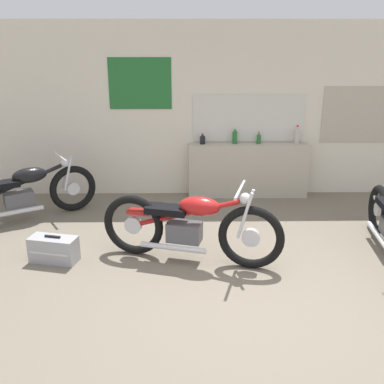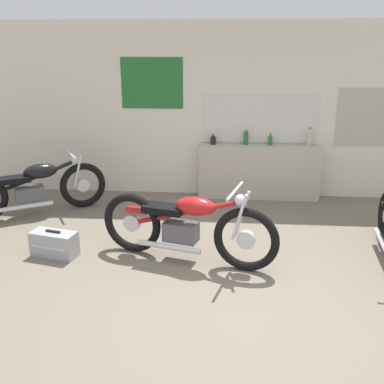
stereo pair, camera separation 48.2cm
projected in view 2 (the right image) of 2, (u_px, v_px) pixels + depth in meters
ground_plane at (233, 301)px, 4.52m from camera, size 24.00×24.00×0.00m
wall_back at (235, 111)px, 7.25m from camera, size 10.00×0.07×2.80m
sill_counter at (259, 172)px, 7.36m from camera, size 1.97×0.28×0.89m
bottle_leftmost at (213, 140)px, 7.27m from camera, size 0.09×0.09×0.17m
bottle_left_center at (246, 137)px, 7.24m from camera, size 0.08×0.08×0.27m
bottle_center at (270, 140)px, 7.21m from camera, size 0.07×0.07×0.19m
bottle_right_center at (310, 138)px, 7.13m from camera, size 0.08×0.08×0.30m
motorcycle_red at (186, 226)px, 5.23m from camera, size 2.13×0.80×0.95m
motorcycle_black at (34, 188)px, 6.65m from camera, size 1.90×1.18×0.89m
hard_case_silver at (54, 244)px, 5.44m from camera, size 0.60×0.36×0.33m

